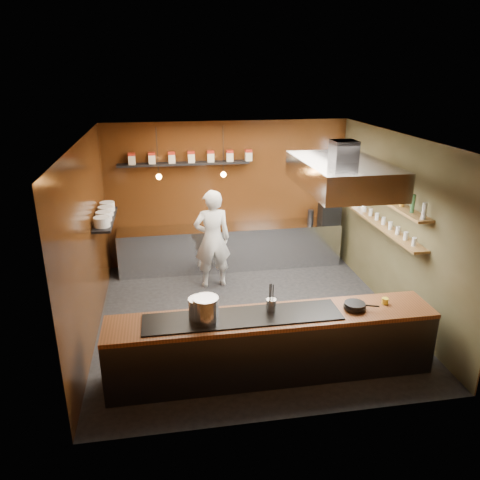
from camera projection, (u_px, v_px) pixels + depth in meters
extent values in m
plane|color=black|center=(250.00, 317.00, 7.97)|extent=(5.00, 5.00, 0.00)
plane|color=black|center=(228.00, 194.00, 9.76)|extent=(5.00, 0.00, 5.00)
plane|color=black|center=(88.00, 243.00, 7.06)|extent=(0.00, 5.00, 5.00)
plane|color=#444126|center=(397.00, 226.00, 7.83)|extent=(0.00, 5.00, 5.00)
plane|color=silver|center=(251.00, 139.00, 6.92)|extent=(5.00, 5.00, 0.00)
plane|color=white|center=(356.00, 180.00, 9.26)|extent=(0.00, 1.00, 1.00)
cube|color=silver|center=(231.00, 247.00, 9.82)|extent=(4.60, 0.65, 0.90)
cube|color=#38383D|center=(272.00, 347.00, 6.34)|extent=(4.40, 0.70, 0.86)
cube|color=brown|center=(273.00, 317.00, 6.18)|extent=(4.40, 0.72, 0.06)
cube|color=black|center=(243.00, 317.00, 6.10)|extent=(2.60, 0.55, 0.02)
cube|color=black|center=(184.00, 164.00, 9.25)|extent=(2.60, 0.26, 0.04)
cube|color=black|center=(105.00, 219.00, 7.99)|extent=(0.30, 1.40, 0.04)
cube|color=olive|center=(383.00, 197.00, 7.94)|extent=(0.26, 2.80, 0.04)
cube|color=olive|center=(380.00, 223.00, 8.10)|extent=(0.26, 2.80, 0.04)
cube|color=#38383D|center=(344.00, 151.00, 6.81)|extent=(0.35, 0.35, 0.30)
cube|color=silver|center=(342.00, 174.00, 6.93)|extent=(1.20, 2.00, 0.40)
cube|color=white|center=(341.00, 188.00, 7.00)|extent=(1.00, 1.80, 0.02)
cylinder|color=black|center=(157.00, 152.00, 8.44)|extent=(0.01, 0.01, 0.90)
sphere|color=orange|center=(159.00, 177.00, 8.59)|extent=(0.10, 0.10, 0.10)
cylinder|color=black|center=(223.00, 150.00, 8.62)|extent=(0.01, 0.01, 0.90)
sphere|color=orange|center=(223.00, 174.00, 8.78)|extent=(0.10, 0.10, 0.10)
cube|color=beige|center=(132.00, 160.00, 9.05)|extent=(0.13, 0.13, 0.17)
cube|color=maroon|center=(131.00, 154.00, 9.02)|extent=(0.13, 0.13, 0.05)
cube|color=beige|center=(152.00, 159.00, 9.11)|extent=(0.13, 0.13, 0.17)
cube|color=maroon|center=(152.00, 154.00, 9.08)|extent=(0.13, 0.13, 0.05)
cube|color=beige|center=(172.00, 159.00, 9.17)|extent=(0.13, 0.13, 0.17)
cube|color=maroon|center=(171.00, 153.00, 9.13)|extent=(0.13, 0.13, 0.05)
cube|color=beige|center=(191.00, 158.00, 9.23)|extent=(0.13, 0.13, 0.17)
cube|color=maroon|center=(191.00, 153.00, 9.19)|extent=(0.14, 0.13, 0.05)
cube|color=beige|center=(211.00, 158.00, 9.29)|extent=(0.13, 0.13, 0.17)
cube|color=maroon|center=(211.00, 152.00, 9.25)|extent=(0.14, 0.13, 0.05)
cube|color=beige|center=(230.00, 157.00, 9.35)|extent=(0.13, 0.13, 0.17)
cube|color=maroon|center=(230.00, 151.00, 9.31)|extent=(0.14, 0.13, 0.05)
cube|color=beige|center=(248.00, 156.00, 9.41)|extent=(0.13, 0.13, 0.17)
cube|color=maroon|center=(249.00, 151.00, 9.37)|extent=(0.14, 0.13, 0.05)
cylinder|color=white|center=(102.00, 222.00, 7.54)|extent=(0.26, 0.26, 0.16)
cylinder|color=white|center=(104.00, 216.00, 7.82)|extent=(0.26, 0.26, 0.16)
cylinder|color=white|center=(106.00, 211.00, 8.09)|extent=(0.26, 0.26, 0.16)
cylinder|color=white|center=(107.00, 206.00, 8.37)|extent=(0.26, 0.26, 0.16)
cylinder|color=silver|center=(424.00, 211.00, 6.69)|extent=(0.06, 0.06, 0.24)
cylinder|color=#2D5933|center=(413.00, 205.00, 6.99)|extent=(0.06, 0.06, 0.24)
cylinder|color=#8C601E|center=(402.00, 199.00, 7.29)|extent=(0.06, 0.06, 0.24)
cylinder|color=silver|center=(392.00, 194.00, 7.59)|extent=(0.06, 0.06, 0.24)
cylinder|color=#2D5933|center=(383.00, 189.00, 7.89)|extent=(0.06, 0.06, 0.24)
cylinder|color=#8C601E|center=(375.00, 185.00, 8.19)|extent=(0.06, 0.06, 0.24)
cylinder|color=silver|center=(367.00, 180.00, 8.49)|extent=(0.06, 0.06, 0.24)
cylinder|color=#2D5933|center=(360.00, 177.00, 8.79)|extent=(0.06, 0.06, 0.24)
cylinder|color=#8C601E|center=(353.00, 173.00, 9.09)|extent=(0.06, 0.06, 0.24)
cylinder|color=silver|center=(414.00, 242.00, 7.01)|extent=(0.07, 0.07, 0.13)
cylinder|color=silver|center=(406.00, 236.00, 7.25)|extent=(0.07, 0.07, 0.13)
cylinder|color=silver|center=(398.00, 231.00, 7.48)|extent=(0.07, 0.07, 0.13)
cylinder|color=silver|center=(390.00, 226.00, 7.72)|extent=(0.07, 0.07, 0.13)
cylinder|color=silver|center=(383.00, 221.00, 7.96)|extent=(0.07, 0.07, 0.13)
cylinder|color=silver|center=(377.00, 216.00, 8.19)|extent=(0.07, 0.07, 0.13)
cylinder|color=silver|center=(371.00, 212.00, 8.43)|extent=(0.07, 0.07, 0.13)
cylinder|color=silver|center=(365.00, 208.00, 8.67)|extent=(0.07, 0.07, 0.13)
cylinder|color=silver|center=(359.00, 205.00, 8.90)|extent=(0.07, 0.07, 0.13)
cylinder|color=silver|center=(354.00, 201.00, 9.14)|extent=(0.07, 0.07, 0.13)
cylinder|color=silver|center=(206.00, 309.00, 5.95)|extent=(0.37, 0.37, 0.32)
cylinder|color=silver|center=(200.00, 308.00, 6.01)|extent=(0.31, 0.31, 0.28)
cylinder|color=silver|center=(271.00, 305.00, 6.20)|extent=(0.15, 0.15, 0.17)
cylinder|color=black|center=(355.00, 307.00, 6.31)|extent=(0.30, 0.30, 0.04)
cylinder|color=black|center=(355.00, 304.00, 6.29)|extent=(0.28, 0.28, 0.04)
cylinder|color=black|center=(372.00, 306.00, 6.25)|extent=(0.18, 0.09, 0.02)
cylinder|color=yellow|center=(385.00, 301.00, 6.46)|extent=(0.10, 0.10, 0.08)
cube|color=black|center=(329.00, 213.00, 9.86)|extent=(0.43, 0.41, 0.41)
imported|color=white|center=(212.00, 239.00, 8.79)|extent=(0.73, 0.51, 1.91)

